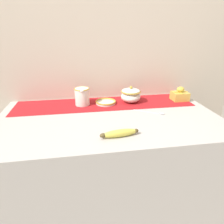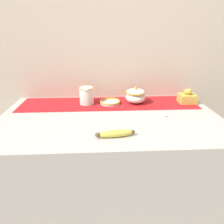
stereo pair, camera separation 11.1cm
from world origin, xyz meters
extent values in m
plane|color=gray|center=(0.00, 0.00, 0.00)|extent=(12.00, 12.00, 0.00)
cube|color=#B7B2AD|center=(0.00, 0.00, 0.43)|extent=(1.30, 0.74, 0.86)
cube|color=beige|center=(0.00, 0.39, 1.20)|extent=(2.10, 0.04, 2.40)
cube|color=#A8191E|center=(0.00, 0.22, 0.86)|extent=(1.20, 0.27, 0.00)
cylinder|color=white|center=(-0.15, 0.22, 0.92)|extent=(0.09, 0.09, 0.11)
torus|color=#B79333|center=(-0.15, 0.22, 0.98)|extent=(0.10, 0.10, 0.01)
torus|color=white|center=(-0.15, 0.28, 0.93)|extent=(0.06, 0.01, 0.06)
ellipsoid|color=white|center=(-0.15, 0.18, 0.97)|extent=(0.03, 0.02, 0.02)
ellipsoid|color=white|center=(0.18, 0.22, 0.90)|extent=(0.14, 0.14, 0.08)
torus|color=#B79333|center=(0.18, 0.22, 0.94)|extent=(0.14, 0.14, 0.01)
ellipsoid|color=white|center=(0.18, 0.22, 0.95)|extent=(0.12, 0.12, 0.03)
sphere|color=#B79333|center=(0.18, 0.22, 0.97)|extent=(0.02, 0.02, 0.02)
cylinder|color=white|center=(0.01, 0.22, 0.87)|extent=(0.14, 0.14, 0.01)
torus|color=#B79333|center=(0.01, 0.22, 0.88)|extent=(0.14, 0.14, 0.01)
ellipsoid|color=#DBCC4C|center=(0.02, -0.24, 0.88)|extent=(0.18, 0.06, 0.04)
ellipsoid|color=brown|center=(-0.06, -0.25, 0.88)|extent=(0.04, 0.03, 0.02)
ellipsoid|color=brown|center=(0.10, -0.23, 0.88)|extent=(0.03, 0.02, 0.02)
cube|color=silver|center=(0.24, 0.04, 0.86)|extent=(0.14, 0.09, 0.00)
ellipsoid|color=silver|center=(0.32, -0.01, 0.87)|extent=(0.04, 0.04, 0.01)
cube|color=gold|center=(0.54, 0.21, 0.89)|extent=(0.11, 0.09, 0.06)
cube|color=gold|center=(0.54, 0.21, 0.92)|extent=(0.11, 0.01, 0.00)
cube|color=gold|center=(0.54, 0.21, 0.92)|extent=(0.01, 0.10, 0.00)
ellipsoid|color=gold|center=(0.54, 0.21, 0.94)|extent=(0.05, 0.05, 0.04)
camera|label=1|loc=(-0.15, -1.06, 1.34)|focal=32.00mm
camera|label=2|loc=(-0.04, -1.07, 1.34)|focal=32.00mm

